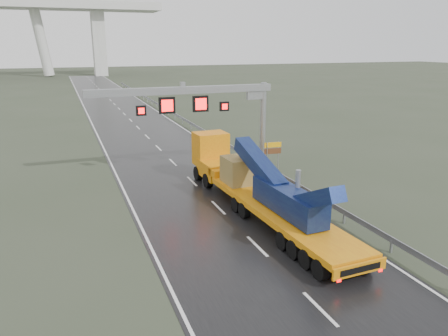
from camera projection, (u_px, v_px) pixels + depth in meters
name	position (u px, v px, depth m)	size (l,w,h in m)	color
ground	(295.00, 284.00, 19.28)	(400.00, 400.00, 0.00)	#303928
road	(138.00, 128.00, 55.29)	(11.00, 200.00, 0.02)	black
guardrail	(209.00, 134.00, 48.16)	(0.20, 140.00, 1.40)	gray
sign_gantry	(209.00, 104.00, 34.65)	(14.90, 1.20, 7.42)	silver
heavy_haul_truck	(248.00, 180.00, 28.36)	(3.59, 18.81, 4.39)	orange
exit_sign_pair	(273.00, 151.00, 35.99)	(1.46, 0.21, 2.51)	gray
striped_barrier	(249.00, 159.00, 37.98)	(0.69, 0.37, 1.16)	red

